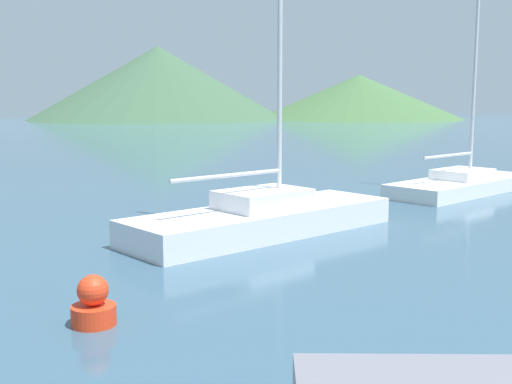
{
  "coord_description": "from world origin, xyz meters",
  "views": [
    {
      "loc": [
        -4.84,
        -0.02,
        3.36
      ],
      "look_at": [
        -0.42,
        14.0,
        1.2
      ],
      "focal_mm": 45.0,
      "sensor_mm": 36.0,
      "label": 1
    }
  ],
  "objects": [
    {
      "name": "hill_far_east",
      "position": [
        42.86,
        95.46,
        3.56
      ],
      "size": [
        33.41,
        33.41,
        7.12
      ],
      "color": "#3D6038",
      "rests_on": "ground_plane"
    },
    {
      "name": "hill_east",
      "position": [
        11.32,
        102.34,
        5.71
      ],
      "size": [
        40.36,
        40.36,
        11.42
      ],
      "color": "#38563D",
      "rests_on": "ground_plane"
    },
    {
      "name": "sailboat_inner",
      "position": [
        9.05,
        19.44,
        0.37
      ],
      "size": [
        7.07,
        4.87,
        9.13
      ],
      "rotation": [
        0.0,
        0.0,
        0.44
      ],
      "color": "white",
      "rests_on": "ground_plane"
    },
    {
      "name": "sailboat_middle",
      "position": [
        0.05,
        14.88,
        0.46
      ],
      "size": [
        7.56,
        4.95,
        10.64
      ],
      "rotation": [
        0.0,
        0.0,
        0.42
      ],
      "color": "silver",
      "rests_on": "ground_plane"
    },
    {
      "name": "buoy_marker",
      "position": [
        -4.39,
        9.47,
        0.32
      ],
      "size": [
        0.67,
        0.67,
        0.77
      ],
      "color": "red",
      "rests_on": "ground_plane"
    }
  ]
}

